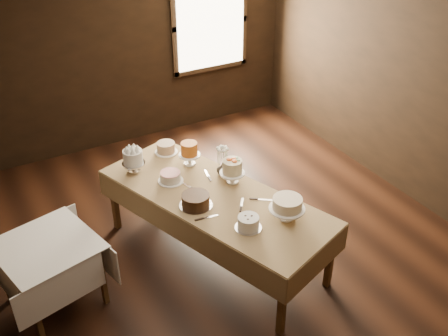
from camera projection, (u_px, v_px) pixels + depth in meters
The scene contains 21 objects.
floor at pixel (233, 248), 5.80m from camera, with size 5.00×6.00×0.01m, color black.
wall_back at pixel (127, 50), 7.30m from camera, with size 5.00×0.02×2.80m, color black.
wall_right at pixel (417, 89), 6.10m from camera, with size 0.02×6.00×2.80m, color black.
window at pixel (211, 24), 7.68m from camera, with size 1.10×0.05×1.30m, color #FFEABF.
display_table at pixel (214, 200), 5.34m from camera, with size 1.79×2.73×0.79m.
side_table at pixel (47, 252), 4.79m from camera, with size 1.04×1.04×0.72m.
cake_meringue at pixel (133, 162), 5.63m from camera, with size 0.30×0.30×0.27m.
cake_speckled at pixel (166, 148), 6.02m from camera, with size 0.27×0.27×0.13m.
cake_lattice at pixel (170, 178), 5.50m from camera, with size 0.27×0.27×0.10m.
cake_caramel at pixel (189, 155), 5.77m from camera, with size 0.25×0.25×0.28m.
cake_chocolate at pixel (196, 201), 5.11m from camera, with size 0.38×0.38×0.13m.
cake_flowers at pixel (232, 172), 5.45m from camera, with size 0.27×0.27×0.28m.
cake_swirl at pixel (248, 223), 4.81m from camera, with size 0.26×0.26×0.13m.
cake_cream at pixel (287, 209), 4.91m from camera, with size 0.35×0.35×0.24m.
cake_server_a at pixel (242, 202), 5.19m from camera, with size 0.24×0.03×0.01m, color silver.
cake_server_b at pixel (266, 200), 5.23m from camera, with size 0.24×0.03×0.01m, color silver.
cake_server_c at pixel (186, 185), 5.46m from camera, with size 0.24×0.03×0.01m, color silver.
cake_server_d at pixel (207, 173), 5.66m from camera, with size 0.24×0.03×0.01m, color silver.
cake_server_e at pixel (211, 217), 4.99m from camera, with size 0.24×0.03×0.01m, color silver.
flower_vase at pixel (222, 169), 5.62m from camera, with size 0.13×0.13×0.13m, color #2D2823.
flower_bouquet at pixel (222, 154), 5.52m from camera, with size 0.14×0.14×0.20m, color white, non-canonical shape.
Camera 1 is at (-2.26, -3.85, 3.81)m, focal length 41.53 mm.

